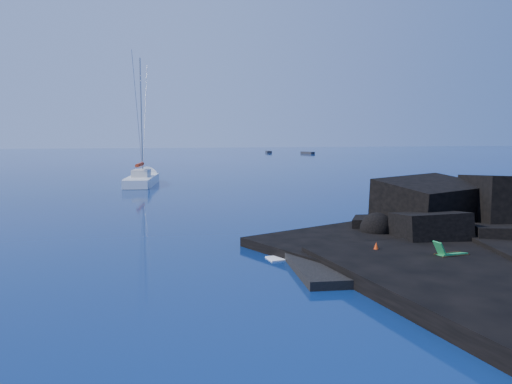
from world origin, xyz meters
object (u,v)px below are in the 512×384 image
Objects in this scene: distant_boat_a at (269,153)px; distant_boat_b at (308,154)px; sunbather at (396,263)px; marker_cone at (376,249)px; deck_chair at (452,250)px; sailboat at (142,185)px.

distant_boat_b reaches higher than distant_boat_a.
marker_cone is at bearing 64.89° from sunbather.
sunbather reaches higher than distant_boat_b.
sunbather is 1.89m from marker_cone.
sunbather is 136.57m from distant_boat_a.
distant_boat_b is at bearing -41.84° from distant_boat_a.
marker_cone is 127.09m from distant_boat_b.
distant_boat_b is at bearing 67.22° from deck_chair.
deck_chair reaches higher than sunbather.
distant_boat_a is at bearing 76.44° from marker_cone.
deck_chair reaches higher than distant_boat_a.
sunbather is 0.37× the size of distant_boat_b.
marker_cone is at bearing -130.36° from distant_boat_b.
sailboat is 10.06× the size of deck_chair.
sailboat is 7.98× the size of sunbather.
distant_boat_b is (40.78, 122.31, -0.52)m from sunbather.
sailboat is at bearing -142.66° from distant_boat_b.
distant_boat_b is (49.63, 82.78, 0.00)m from sailboat.
sunbather is at bearing -94.13° from marker_cone.
distant_boat_a is (29.05, 132.62, -0.83)m from deck_chair.
distant_boat_a is at bearing 75.92° from sailboat.
marker_cone reaches higher than distant_boat_a.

